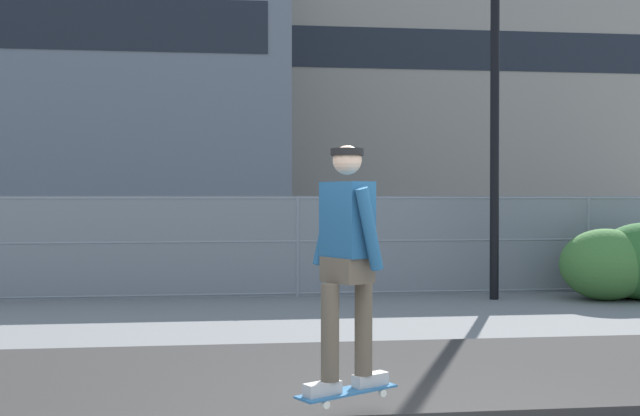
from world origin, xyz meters
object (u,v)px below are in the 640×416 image
at_px(skateboard, 347,392).
at_px(skater, 347,251).
at_px(street_lamp, 495,45).
at_px(parked_car_near, 34,242).
at_px(parked_car_mid, 277,240).
at_px(shrub_center, 629,272).
at_px(shrub_left, 606,264).

bearing_deg(skateboard, skater, 126.87).
xyz_separation_m(street_lamp, parked_car_near, (-9.00, 4.40, -3.70)).
height_order(skater, street_lamp, street_lamp).
bearing_deg(parked_car_mid, skateboard, -91.30).
height_order(skater, parked_car_mid, skater).
height_order(street_lamp, shrub_center, street_lamp).
bearing_deg(parked_car_near, skateboard, -67.19).
height_order(skateboard, street_lamp, street_lamp).
bearing_deg(parked_car_near, shrub_center, -20.16).
bearing_deg(street_lamp, parked_car_mid, 129.82).
distance_m(shrub_left, shrub_center, 0.86).
bearing_deg(parked_car_mid, street_lamp, -50.18).
relative_size(skater, parked_car_near, 0.39).
xyz_separation_m(skater, parked_car_mid, (0.27, 12.10, -0.61)).
xyz_separation_m(skateboard, skater, (-0.00, 0.00, 1.01)).
bearing_deg(shrub_center, skateboard, -129.42).
bearing_deg(shrub_left, skater, -128.01).
distance_m(skater, parked_car_near, 13.22).
relative_size(parked_car_mid, shrub_center, 3.97).
xyz_separation_m(parked_car_near, shrub_left, (10.93, -4.74, -0.20)).
distance_m(parked_car_near, shrub_center, 12.39).
distance_m(street_lamp, parked_car_near, 10.68).
bearing_deg(parked_car_near, skater, -67.19).
distance_m(parked_car_near, shrub_left, 11.92).
bearing_deg(shrub_left, skateboard, -128.01).
relative_size(skateboard, shrub_center, 0.70).
bearing_deg(shrub_center, shrub_left, -145.63).
bearing_deg(shrub_center, skater, -129.42).
relative_size(parked_car_near, shrub_center, 3.98).
xyz_separation_m(street_lamp, parked_car_mid, (-3.61, 4.32, -3.70)).
xyz_separation_m(skater, shrub_center, (6.50, 7.91, -1.01)).
distance_m(skateboard, parked_car_near, 13.21).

